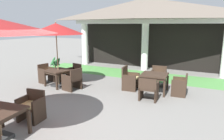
% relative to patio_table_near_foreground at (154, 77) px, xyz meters
% --- Properties ---
extents(ground_plane, '(60.00, 60.00, 0.00)m').
position_rel_patio_table_near_foreground_xyz_m(ground_plane, '(-1.68, -4.45, -0.63)').
color(ground_plane, gray).
extents(background_pavilion, '(9.48, 2.65, 4.05)m').
position_rel_patio_table_near_foreground_xyz_m(background_pavilion, '(-1.68, 3.93, 2.51)').
color(background_pavilion, white).
rests_on(background_pavilion, ground).
extents(lawn_strip, '(11.28, 1.98, 0.01)m').
position_rel_patio_table_near_foreground_xyz_m(lawn_strip, '(-1.68, 2.46, -0.62)').
color(lawn_strip, '#519347').
rests_on(lawn_strip, ground).
extents(patio_table_near_foreground, '(1.08, 1.08, 0.72)m').
position_rel_patio_table_near_foreground_xyz_m(patio_table_near_foreground, '(0.00, 0.00, 0.00)').
color(patio_table_near_foreground, '#38281E').
rests_on(patio_table_near_foreground, ground).
extents(patio_chair_near_foreground_west, '(0.64, 0.67, 0.95)m').
position_rel_patio_table_near_foreground_xyz_m(patio_chair_near_foreground_west, '(-0.98, -0.09, -0.20)').
color(patio_chair_near_foreground_west, '#38281E').
rests_on(patio_chair_near_foreground_west, ground).
extents(patio_chair_near_foreground_north, '(0.69, 0.60, 0.84)m').
position_rel_patio_table_near_foreground_xyz_m(patio_chair_near_foreground_north, '(-0.09, 0.97, -0.22)').
color(patio_chair_near_foreground_north, '#38281E').
rests_on(patio_chair_near_foreground_north, ground).
extents(patio_chair_near_foreground_east, '(0.58, 0.66, 0.80)m').
position_rel_patio_table_near_foreground_xyz_m(patio_chair_near_foreground_east, '(0.97, 0.09, -0.23)').
color(patio_chair_near_foreground_east, '#38281E').
rests_on(patio_chair_near_foreground_east, ground).
extents(patio_chair_near_foreground_south, '(0.66, 0.60, 0.82)m').
position_rel_patio_table_near_foreground_xyz_m(patio_chair_near_foreground_south, '(0.09, -0.97, -0.22)').
color(patio_chair_near_foreground_south, '#38281E').
rests_on(patio_chair_near_foreground_south, ground).
extents(patio_chair_mid_left_north, '(0.66, 0.59, 0.83)m').
position_rel_patio_table_near_foreground_xyz_m(patio_chair_mid_left_north, '(-2.29, -3.95, -0.22)').
color(patio_chair_mid_left_north, '#38281E').
rests_on(patio_chair_mid_left_north, ground).
extents(patio_table_mid_right, '(1.03, 1.03, 0.71)m').
position_rel_patio_table_near_foreground_xyz_m(patio_table_mid_right, '(-3.88, -1.03, -0.02)').
color(patio_table_mid_right, '#38281E').
rests_on(patio_table_mid_right, ground).
extents(patio_umbrella_mid_right, '(2.30, 2.30, 2.71)m').
position_rel_patio_table_near_foreground_xyz_m(patio_umbrella_mid_right, '(-3.88, -1.03, 1.78)').
color(patio_umbrella_mid_right, '#2D2D2D').
rests_on(patio_umbrella_mid_right, ground).
extents(patio_chair_mid_right_north, '(0.64, 0.59, 0.82)m').
position_rel_patio_table_near_foreground_xyz_m(patio_chair_mid_right_north, '(-3.71, -0.16, -0.23)').
color(patio_chair_mid_right_north, '#38281E').
rests_on(patio_chair_mid_right_north, ground).
extents(patio_chair_mid_right_east, '(0.69, 0.71, 0.90)m').
position_rel_patio_table_near_foreground_xyz_m(patio_chair_mid_right_east, '(-3.00, -1.21, -0.21)').
color(patio_chair_mid_right_east, '#38281E').
rests_on(patio_chair_mid_right_east, ground).
extents(patio_chair_mid_right_west, '(0.61, 0.65, 0.84)m').
position_rel_patio_table_near_foreground_xyz_m(patio_chair_mid_right_west, '(-4.76, -0.86, -0.21)').
color(patio_chair_mid_right_west, '#38281E').
rests_on(patio_chair_mid_right_west, ground).
extents(potted_palm_left_edge, '(0.58, 0.57, 1.02)m').
position_rel_patio_table_near_foreground_xyz_m(potted_palm_left_edge, '(-5.10, 0.14, -0.34)').
color(potted_palm_left_edge, '#47423D').
rests_on(potted_palm_left_edge, ground).
extents(terracotta_urn, '(0.31, 0.31, 0.45)m').
position_rel_patio_table_near_foreground_xyz_m(terracotta_urn, '(-0.69, 1.03, -0.44)').
color(terracotta_urn, '#9E5633').
rests_on(terracotta_urn, ground).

